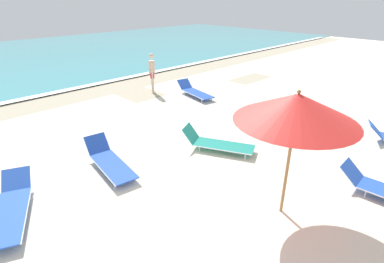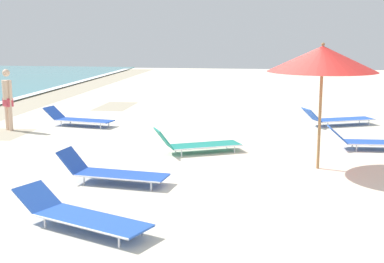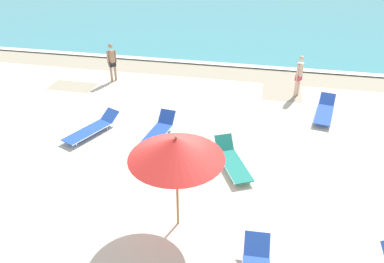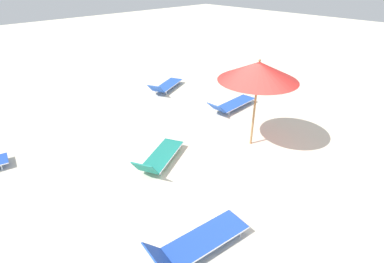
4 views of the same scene
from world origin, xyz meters
TOP-DOWN VIEW (x-y plane):
  - ground_plane at (0.00, 0.01)m, footprint 60.00×60.00m
  - beach_umbrella at (0.55, -1.31)m, footprint 2.22×2.22m
  - sun_lounger_under_umbrella at (4.73, 5.42)m, footprint 1.00×2.22m
  - sun_lounger_beside_umbrella at (1.61, 1.40)m, footprint 1.44×2.08m
  - sun_lounger_mid_beach_solo at (-1.12, 2.65)m, footprint 0.88×2.14m
  - sun_lounger_mid_beach_pair_a at (-3.48, 2.41)m, footprint 1.45×2.30m
  - beachgoer_wading_adult at (3.73, 7.14)m, footprint 0.32×0.39m

SIDE VIEW (x-z plane):
  - ground_plane at x=0.00m, z-range -0.16..0.00m
  - sun_lounger_mid_beach_pair_a at x=-3.48m, z-range -0.04..0.46m
  - sun_lounger_under_umbrella at x=4.73m, z-range -0.06..0.48m
  - sun_lounger_mid_beach_solo at x=-1.12m, z-range -0.08..0.52m
  - sun_lounger_beside_umbrella at x=1.61m, z-range -0.09..0.53m
  - beachgoer_wading_adult at x=3.73m, z-range 0.12..1.88m
  - beach_umbrella at x=0.55m, z-range 0.97..3.57m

